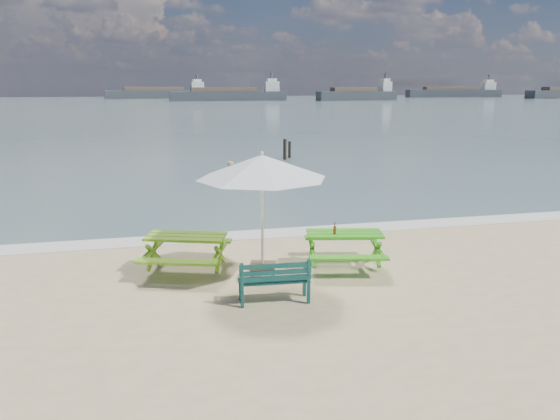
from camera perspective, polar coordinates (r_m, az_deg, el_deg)
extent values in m
plane|color=slate|center=(93.91, -12.02, 10.46)|extent=(300.00, 300.00, 0.00)
cube|color=silver|center=(14.10, -3.79, -2.62)|extent=(22.00, 0.90, 0.01)
cube|color=#74B21B|center=(11.41, -9.82, -2.73)|extent=(1.77, 1.23, 0.05)
cube|color=#74B21B|center=(12.19, -8.85, -3.14)|extent=(1.62, 0.78, 0.05)
cube|color=#74B21B|center=(10.80, -10.79, -5.36)|extent=(1.62, 0.78, 0.05)
cube|color=#74B21B|center=(11.52, -9.74, -4.66)|extent=(1.72, 1.34, 0.68)
cube|color=#369C17|center=(11.59, 6.77, -2.47)|extent=(1.70, 1.06, 0.05)
cube|color=#369C17|center=(12.37, 6.29, -2.87)|extent=(1.60, 0.61, 0.05)
cube|color=#369C17|center=(10.97, 7.23, -4.98)|extent=(1.60, 0.61, 0.05)
cube|color=#369C17|center=(11.70, 6.72, -4.32)|extent=(1.63, 1.18, 0.67)
cube|color=#0E3E39|center=(9.79, -0.63, -7.35)|extent=(1.29, 0.47, 0.04)
cube|color=#0E3E39|center=(9.53, -0.46, -6.54)|extent=(1.27, 0.13, 0.33)
cube|color=#0E3E39|center=(9.86, -0.63, -8.43)|extent=(1.20, 0.52, 0.40)
cube|color=brown|center=(10.85, -1.83, -5.80)|extent=(0.63, 0.63, 0.05)
cube|color=brown|center=(10.91, -1.82, -6.61)|extent=(0.55, 0.55, 0.28)
cylinder|color=silver|center=(10.60, -1.87, -1.14)|extent=(0.05, 0.05, 2.43)
cone|color=silver|center=(10.39, -1.91, 4.55)|extent=(3.13, 3.13, 0.46)
cylinder|color=#965515|center=(11.42, 5.73, -2.15)|extent=(0.06, 0.06, 0.15)
cylinder|color=#965515|center=(11.39, 5.75, -1.49)|extent=(0.03, 0.03, 0.07)
cylinder|color=#AF2114|center=(11.42, 5.73, -2.15)|extent=(0.06, 0.06, 0.06)
imported|color=tan|center=(23.94, -5.24, 3.12)|extent=(0.72, 0.60, 1.70)
cylinder|color=black|center=(28.19, 0.52, 6.17)|extent=(0.17, 0.17, 1.26)
cylinder|color=black|center=(28.88, 1.01, 6.14)|extent=(0.15, 0.15, 1.06)
cube|color=#363A40|center=(127.92, -5.42, 11.74)|extent=(26.54, 4.11, 2.20)
cube|color=silver|center=(129.61, -0.91, 12.79)|extent=(3.20, 3.01, 2.20)
cube|color=#363A40|center=(168.26, 17.67, 11.50)|extent=(27.55, 7.21, 2.20)
cube|color=silver|center=(172.65, 20.94, 12.02)|extent=(3.61, 3.37, 2.20)
cube|color=#363A40|center=(130.73, 8.01, 11.70)|extent=(18.89, 4.73, 2.20)
cube|color=silver|center=(133.67, 10.91, 12.57)|extent=(2.36, 3.09, 2.20)
cube|color=#363A40|center=(150.42, -12.58, 11.68)|extent=(27.45, 6.84, 2.20)
cube|color=silver|center=(151.98, -8.66, 12.69)|extent=(3.56, 3.33, 2.20)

